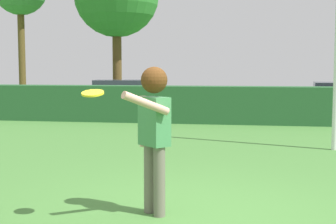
# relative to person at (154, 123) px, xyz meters

# --- Properties ---
(ground_plane) EXTENTS (60.00, 60.00, 0.00)m
(ground_plane) POSITION_rel_person_xyz_m (0.47, 0.03, -1.12)
(ground_plane) COLOR #457B36
(person) EXTENTS (0.49, 0.83, 1.78)m
(person) POSITION_rel_person_xyz_m (0.00, 0.00, 0.00)
(person) COLOR #6B6758
(person) RESTS_ON ground
(frisbee) EXTENTS (0.25, 0.25, 0.08)m
(frisbee) POSITION_rel_person_xyz_m (-0.58, -0.49, 0.37)
(frisbee) COLOR yellow
(hedge_row) EXTENTS (28.82, 0.90, 1.17)m
(hedge_row) POSITION_rel_person_xyz_m (0.47, 9.75, -0.53)
(hedge_row) COLOR #25562C
(hedge_row) RESTS_ON ground
(parked_car_silver) EXTENTS (4.43, 2.38, 1.25)m
(parked_car_silver) POSITION_rel_person_xyz_m (-4.17, 14.11, -0.43)
(parked_car_silver) COLOR #B7B7BC
(parked_car_silver) RESTS_ON ground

